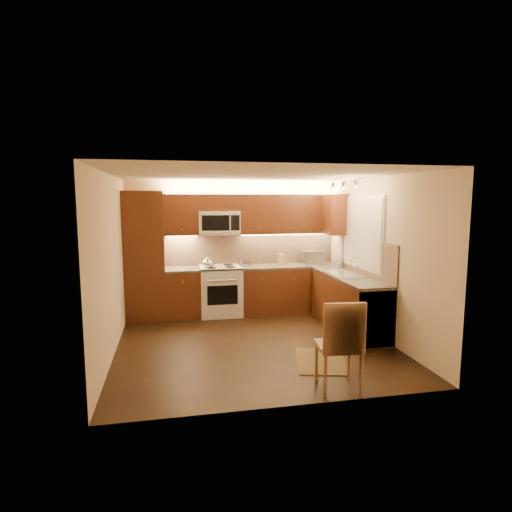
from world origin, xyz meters
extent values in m
cube|color=black|center=(0.00, 0.00, 0.00)|extent=(4.00, 4.00, 0.01)
cube|color=beige|center=(0.00, 0.00, 2.50)|extent=(4.00, 4.00, 0.01)
cube|color=#C8B392|center=(0.00, 2.00, 1.25)|extent=(4.00, 0.01, 2.50)
cube|color=#C8B392|center=(0.00, -2.00, 1.25)|extent=(4.00, 0.01, 2.50)
cube|color=#C8B392|center=(-2.00, 0.00, 1.25)|extent=(0.01, 4.00, 2.50)
cube|color=#C8B392|center=(2.00, 0.00, 1.25)|extent=(0.01, 4.00, 2.50)
cube|color=#4E2210|center=(-1.65, 1.70, 1.15)|extent=(0.70, 0.60, 2.30)
cube|color=#4E2210|center=(-0.99, 1.70, 0.43)|extent=(0.62, 0.60, 0.86)
cube|color=#34322F|center=(-0.99, 1.70, 0.88)|extent=(0.62, 0.60, 0.04)
cube|color=#4E2210|center=(1.04, 1.70, 0.43)|extent=(1.92, 0.60, 0.86)
cube|color=#34322F|center=(1.04, 1.70, 0.88)|extent=(1.92, 0.60, 0.04)
cube|color=#4E2210|center=(1.70, 0.40, 0.43)|extent=(0.60, 2.00, 0.86)
cube|color=#34322F|center=(1.70, 0.40, 0.88)|extent=(0.60, 2.00, 0.04)
cube|color=silver|center=(1.70, -0.30, 0.43)|extent=(0.58, 0.60, 0.84)
cube|color=tan|center=(0.35, 1.99, 1.20)|extent=(3.30, 0.02, 0.60)
cube|color=tan|center=(1.99, 0.40, 1.20)|extent=(0.02, 2.00, 0.60)
cube|color=#4E2210|center=(-0.99, 1.82, 1.88)|extent=(0.62, 0.35, 0.75)
cube|color=#4E2210|center=(1.04, 1.82, 1.88)|extent=(1.92, 0.35, 0.75)
cube|color=#4E2210|center=(-0.30, 1.82, 2.09)|extent=(0.76, 0.35, 0.31)
cube|color=#4E2210|center=(1.82, 1.40, 1.88)|extent=(0.35, 0.50, 0.75)
cube|color=silver|center=(1.99, 0.55, 1.60)|extent=(0.03, 1.44, 1.24)
cube|color=silver|center=(1.97, 0.55, 1.60)|extent=(0.02, 1.36, 1.16)
cube|color=silver|center=(1.55, 0.40, 2.46)|extent=(0.04, 1.20, 0.03)
cube|color=silver|center=(1.53, 1.77, 1.03)|extent=(0.46, 0.36, 0.26)
cube|color=olive|center=(0.91, 1.79, 1.00)|extent=(0.14, 0.17, 0.20)
cylinder|color=silver|center=(0.33, 1.94, 0.94)|extent=(0.05, 0.05, 0.08)
cylinder|color=brown|center=(0.30, 1.82, 0.95)|extent=(0.05, 0.05, 0.09)
cylinder|color=silver|center=(0.14, 1.91, 0.95)|extent=(0.05, 0.05, 0.10)
cylinder|color=#AD7B33|center=(0.49, 1.87, 0.95)|extent=(0.05, 0.05, 0.09)
imported|color=#AEAFB2|center=(1.92, 1.34, 1.00)|extent=(0.11, 0.11, 0.20)
cube|color=black|center=(0.74, -0.90, 0.01)|extent=(0.84, 1.08, 0.01)
camera|label=1|loc=(-1.18, -6.00, 2.14)|focal=29.51mm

